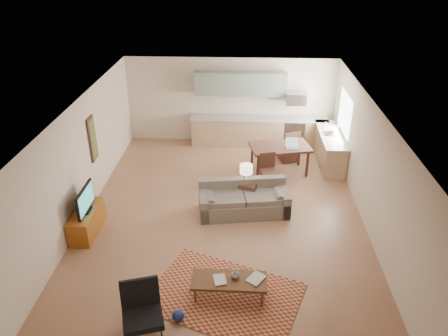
# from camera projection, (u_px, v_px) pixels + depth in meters

# --- Properties ---
(room) EXTENTS (9.00, 9.00, 9.00)m
(room) POSITION_uv_depth(u_px,v_px,m) (223.00, 166.00, 9.69)
(room) COLOR #8F5F42
(room) RESTS_ON ground
(kitchen_counter_back) EXTENTS (4.26, 0.64, 0.92)m
(kitchen_counter_back) POSITION_uv_depth(u_px,v_px,m) (259.00, 131.00, 13.77)
(kitchen_counter_back) COLOR #A4825C
(kitchen_counter_back) RESTS_ON ground
(kitchen_counter_right) EXTENTS (0.64, 2.26, 0.92)m
(kitchen_counter_right) POSITION_uv_depth(u_px,v_px,m) (330.00, 148.00, 12.63)
(kitchen_counter_right) COLOR #A4825C
(kitchen_counter_right) RESTS_ON ground
(kitchen_range) EXTENTS (0.62, 0.62, 0.90)m
(kitchen_range) POSITION_uv_depth(u_px,v_px,m) (294.00, 132.00, 13.72)
(kitchen_range) COLOR #A5A8AD
(kitchen_range) RESTS_ON ground
(kitchen_microwave) EXTENTS (0.62, 0.40, 0.35)m
(kitchen_microwave) POSITION_uv_depth(u_px,v_px,m) (296.00, 99.00, 13.23)
(kitchen_microwave) COLOR #A5A8AD
(kitchen_microwave) RESTS_ON room
(upper_cabinets) EXTENTS (2.80, 0.34, 0.70)m
(upper_cabinets) POSITION_uv_depth(u_px,v_px,m) (240.00, 84.00, 13.24)
(upper_cabinets) COLOR gray
(upper_cabinets) RESTS_ON room
(window_right) EXTENTS (0.02, 1.40, 1.05)m
(window_right) POSITION_uv_depth(u_px,v_px,m) (345.00, 113.00, 12.12)
(window_right) COLOR white
(window_right) RESTS_ON room
(wall_art_left) EXTENTS (0.06, 0.42, 1.10)m
(wall_art_left) POSITION_uv_depth(u_px,v_px,m) (93.00, 139.00, 10.54)
(wall_art_left) COLOR olive
(wall_art_left) RESTS_ON room
(triptych) EXTENTS (1.70, 0.04, 0.50)m
(triptych) POSITION_uv_depth(u_px,v_px,m) (228.00, 89.00, 13.47)
(triptych) COLOR #F6E7BA
(triptych) RESTS_ON room
(rug) EXTENTS (3.14, 2.66, 0.02)m
(rug) POSITION_uv_depth(u_px,v_px,m) (224.00, 296.00, 8.00)
(rug) COLOR maroon
(rug) RESTS_ON floor
(sofa) EXTENTS (2.31, 1.26, 0.76)m
(sofa) POSITION_uv_depth(u_px,v_px,m) (244.00, 199.00, 10.31)
(sofa) COLOR #6A6054
(sofa) RESTS_ON floor
(coffee_table) EXTENTS (1.37, 0.55, 0.41)m
(coffee_table) POSITION_uv_depth(u_px,v_px,m) (229.00, 288.00, 7.91)
(coffee_table) COLOR #4A2813
(coffee_table) RESTS_ON floor
(book_a) EXTENTS (0.34, 0.38, 0.03)m
(book_a) POSITION_uv_depth(u_px,v_px,m) (214.00, 280.00, 7.78)
(book_a) COLOR maroon
(book_a) RESTS_ON coffee_table
(book_b) EXTENTS (0.56, 0.57, 0.03)m
(book_b) POSITION_uv_depth(u_px,v_px,m) (250.00, 276.00, 7.89)
(book_b) COLOR navy
(book_b) RESTS_ON coffee_table
(vase) EXTENTS (0.21, 0.21, 0.17)m
(vase) POSITION_uv_depth(u_px,v_px,m) (235.00, 274.00, 7.82)
(vase) COLOR black
(vase) RESTS_ON coffee_table
(armchair) EXTENTS (0.94, 0.94, 0.86)m
(armchair) POSITION_uv_depth(u_px,v_px,m) (142.00, 313.00, 7.09)
(armchair) COLOR black
(armchair) RESTS_ON floor
(tv_credenza) EXTENTS (0.47, 1.22, 0.56)m
(tv_credenza) POSITION_uv_depth(u_px,v_px,m) (87.00, 221.00, 9.66)
(tv_credenza) COLOR #8A4311
(tv_credenza) RESTS_ON floor
(tv) EXTENTS (0.09, 0.94, 0.56)m
(tv) POSITION_uv_depth(u_px,v_px,m) (85.00, 200.00, 9.40)
(tv) COLOR black
(tv) RESTS_ON tv_credenza
(console_table) EXTENTS (0.61, 0.49, 0.62)m
(console_table) POSITION_uv_depth(u_px,v_px,m) (246.00, 194.00, 10.65)
(console_table) COLOR #3D2219
(console_table) RESTS_ON floor
(table_lamp) EXTENTS (0.40, 0.40, 0.50)m
(table_lamp) POSITION_uv_depth(u_px,v_px,m) (246.00, 174.00, 10.39)
(table_lamp) COLOR beige
(table_lamp) RESTS_ON console_table
(dining_table) EXTENTS (1.77, 1.25, 0.81)m
(dining_table) POSITION_uv_depth(u_px,v_px,m) (279.00, 159.00, 12.12)
(dining_table) COLOR #3D2219
(dining_table) RESTS_ON floor
(dining_chair_near) EXTENTS (0.53, 0.55, 0.90)m
(dining_chair_near) POSITION_uv_depth(u_px,v_px,m) (269.00, 171.00, 11.42)
(dining_chair_near) COLOR #3D2219
(dining_chair_near) RESTS_ON floor
(dining_chair_far) EXTENTS (0.61, 0.63, 0.98)m
(dining_chair_far) POSITION_uv_depth(u_px,v_px,m) (289.00, 145.00, 12.76)
(dining_chair_far) COLOR #3D2219
(dining_chair_far) RESTS_ON floor
(laptop) EXTENTS (0.36, 0.29, 0.26)m
(laptop) POSITION_uv_depth(u_px,v_px,m) (293.00, 144.00, 11.76)
(laptop) COLOR #A5A8AD
(laptop) RESTS_ON dining_table
(soap_bottle) EXTENTS (0.11, 0.12, 0.19)m
(soap_bottle) POSITION_uv_depth(u_px,v_px,m) (326.00, 125.00, 12.75)
(soap_bottle) COLOR #F6E7BA
(soap_bottle) RESTS_ON kitchen_counter_right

